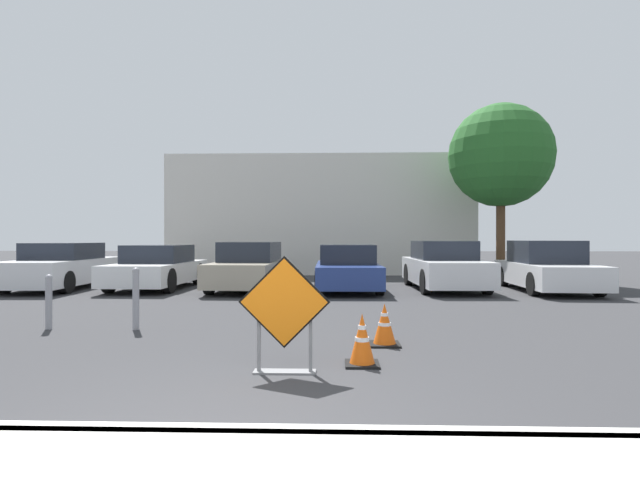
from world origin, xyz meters
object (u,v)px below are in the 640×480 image
object	(u,v)px
parked_car_second	(158,268)
parked_car_sixth	(546,268)
road_closed_sign	(284,312)
bollard_second	(49,300)
traffic_cone_nearest	(362,340)
parked_car_fourth	(347,269)
parked_car_nearest	(62,267)
traffic_cone_second	(385,325)
parked_car_fifth	(444,267)
parked_car_third	(250,268)
bollard_nearest	(136,297)

from	to	relation	value
parked_car_second	parked_car_sixth	bearing A→B (deg)	179.51
road_closed_sign	bollard_second	xyz separation A→B (m)	(-4.31, 2.67, -0.21)
traffic_cone_nearest	parked_car_fourth	xyz separation A→B (m)	(0.02, 8.81, 0.33)
parked_car_fourth	parked_car_nearest	bearing A→B (deg)	-2.73
parked_car_fourth	traffic_cone_second	bearing A→B (deg)	91.84
traffic_cone_nearest	parked_car_second	world-z (taller)	parked_car_second
traffic_cone_second	traffic_cone_nearest	bearing A→B (deg)	-108.47
parked_car_second	traffic_cone_second	bearing A→B (deg)	128.97
parked_car_nearest	parked_car_sixth	distance (m)	14.71
road_closed_sign	parked_car_fifth	bearing A→B (deg)	67.99
road_closed_sign	parked_car_nearest	world-z (taller)	parked_car_nearest
parked_car_sixth	traffic_cone_second	bearing A→B (deg)	56.96
road_closed_sign	parked_car_third	size ratio (longest dim) A/B	0.32
parked_car_second	parked_car_third	world-z (taller)	parked_car_third
road_closed_sign	parked_car_fifth	xyz separation A→B (m)	(3.87, 9.58, -0.02)
traffic_cone_nearest	parked_car_nearest	xyz separation A→B (m)	(-8.80, 9.10, 0.36)
parked_car_fourth	parked_car_fifth	size ratio (longest dim) A/B	0.92
parked_car_nearest	bollard_nearest	distance (m)	8.52
parked_car_fifth	bollard_second	bearing A→B (deg)	38.84
parked_car_sixth	parked_car_nearest	bearing A→B (deg)	1.67
parked_car_third	bollard_nearest	xyz separation A→B (m)	(-0.80, -6.57, -0.11)
parked_car_nearest	parked_car_third	size ratio (longest dim) A/B	1.12
bollard_nearest	traffic_cone_nearest	bearing A→B (deg)	-31.31
road_closed_sign	traffic_cone_nearest	distance (m)	1.08
road_closed_sign	parked_car_sixth	bearing A→B (deg)	53.68
traffic_cone_second	parked_car_fifth	distance (m)	8.43
traffic_cone_second	parked_car_nearest	xyz separation A→B (m)	(-9.19, 7.94, 0.37)
parked_car_nearest	parked_car_fourth	xyz separation A→B (m)	(8.83, -0.29, -0.03)
road_closed_sign	traffic_cone_second	bearing A→B (deg)	50.36
traffic_cone_second	parked_car_nearest	world-z (taller)	parked_car_nearest
parked_car_fourth	parked_car_fifth	distance (m)	2.96
parked_car_fourth	parked_car_fifth	bearing A→B (deg)	-173.83
parked_car_fourth	bollard_second	xyz separation A→B (m)	(-5.24, -6.55, -0.14)
traffic_cone_second	parked_car_sixth	bearing A→B (deg)	54.39
traffic_cone_nearest	bollard_nearest	xyz separation A→B (m)	(-3.71, 2.26, 0.25)
road_closed_sign	parked_car_fourth	size ratio (longest dim) A/B	0.32
bollard_nearest	parked_car_sixth	bearing A→B (deg)	34.47
parked_car_nearest	bollard_second	distance (m)	7.72
traffic_cone_second	parked_car_sixth	world-z (taller)	parked_car_sixth
road_closed_sign	traffic_cone_nearest	world-z (taller)	road_closed_sign
parked_car_nearest	parked_car_third	world-z (taller)	parked_car_third
traffic_cone_second	parked_car_sixth	distance (m)	9.49
traffic_cone_nearest	bollard_second	distance (m)	5.69
traffic_cone_second	bollard_nearest	size ratio (longest dim) A/B	0.57
parked_car_third	parked_car_fifth	xyz separation A→B (m)	(5.88, 0.34, 0.02)
parked_car_nearest	parked_car_fourth	distance (m)	8.83
parked_car_third	bollard_nearest	size ratio (longest dim) A/B	4.04
traffic_cone_second	parked_car_fifth	size ratio (longest dim) A/B	0.13
traffic_cone_second	bollard_nearest	xyz separation A→B (m)	(-4.10, 1.11, 0.26)
traffic_cone_nearest	parked_car_fourth	world-z (taller)	parked_car_fourth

